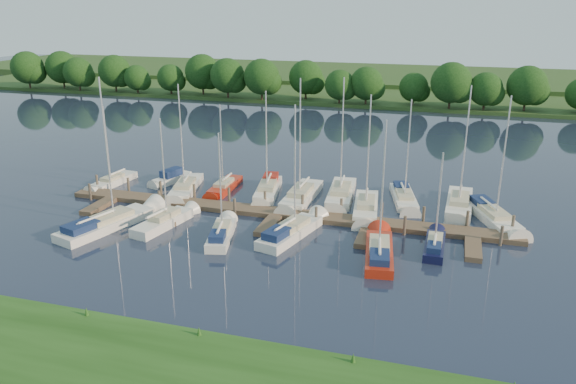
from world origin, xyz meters
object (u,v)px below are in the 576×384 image
(dock, at_px, (277,216))
(sailboat_n_5, at_px, (300,198))
(motorboat, at_px, (171,179))
(sailboat_s_2, at_px, (222,234))
(sailboat_n_0, at_px, (113,182))

(dock, height_order, sailboat_n_5, sailboat_n_5)
(motorboat, height_order, sailboat_n_5, sailboat_n_5)
(sailboat_s_2, bearing_deg, motorboat, 118.21)
(dock, xyz_separation_m, sailboat_n_5, (0.81, 4.73, 0.08))
(motorboat, xyz_separation_m, sailboat_n_5, (14.22, -1.72, -0.06))
(dock, height_order, motorboat, motorboat)
(sailboat_n_5, height_order, sailboat_s_2, sailboat_n_5)
(sailboat_n_0, distance_m, sailboat_n_5, 19.45)
(dock, relative_size, sailboat_n_0, 4.79)
(sailboat_n_0, bearing_deg, sailboat_s_2, 155.93)
(dock, bearing_deg, sailboat_n_0, 167.98)
(motorboat, relative_size, sailboat_n_5, 0.43)
(sailboat_n_0, relative_size, sailboat_n_5, 0.71)
(sailboat_n_5, bearing_deg, sailboat_n_0, 3.01)
(sailboat_s_2, bearing_deg, sailboat_n_0, 135.82)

